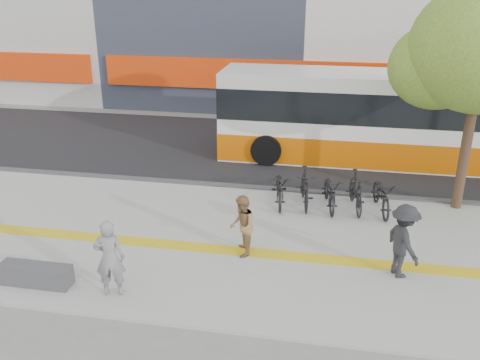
% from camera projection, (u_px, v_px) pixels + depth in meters
% --- Properties ---
extents(ground, '(120.00, 120.00, 0.00)m').
position_uv_depth(ground, '(168.00, 270.00, 11.95)').
color(ground, slate).
rests_on(ground, ground).
extents(sidewalk, '(40.00, 7.00, 0.08)m').
position_uv_depth(sidewalk, '(186.00, 238.00, 13.30)').
color(sidewalk, gray).
rests_on(sidewalk, ground).
extents(tactile_strip, '(40.00, 0.45, 0.01)m').
position_uv_depth(tactile_strip, '(180.00, 246.00, 12.83)').
color(tactile_strip, gold).
rests_on(tactile_strip, sidewalk).
extents(street, '(40.00, 8.00, 0.06)m').
position_uv_depth(street, '(240.00, 148.00, 20.14)').
color(street, black).
rests_on(street, ground).
extents(curb, '(40.00, 0.25, 0.14)m').
position_uv_depth(curb, '(217.00, 186.00, 16.48)').
color(curb, '#363639').
rests_on(curb, ground).
extents(bench, '(1.60, 0.45, 0.45)m').
position_uv_depth(bench, '(36.00, 275.00, 11.19)').
color(bench, '#363639').
rests_on(bench, sidewalk).
extents(street_tree, '(4.40, 3.80, 6.31)m').
position_uv_depth(street_tree, '(480.00, 51.00, 13.42)').
color(street_tree, '#3C291B').
rests_on(street_tree, sidewalk).
extents(bus, '(11.80, 2.80, 3.14)m').
position_uv_depth(bus, '(387.00, 121.00, 18.20)').
color(bus, white).
rests_on(bus, street).
extents(bicycle_row, '(3.83, 1.97, 1.10)m').
position_uv_depth(bicycle_row, '(330.00, 191.00, 14.76)').
color(bicycle_row, black).
rests_on(bicycle_row, sidewalk).
extents(seated_woman, '(0.70, 0.54, 1.72)m').
position_uv_depth(seated_woman, '(110.00, 258.00, 10.61)').
color(seated_woman, black).
rests_on(seated_woman, sidewalk).
extents(pedestrian_tan, '(0.70, 0.83, 1.51)m').
position_uv_depth(pedestrian_tan, '(242.00, 226.00, 12.17)').
color(pedestrian_tan, olive).
rests_on(pedestrian_tan, sidewalk).
extents(pedestrian_dark, '(1.03, 1.27, 1.71)m').
position_uv_depth(pedestrian_dark, '(403.00, 241.00, 11.29)').
color(pedestrian_dark, '#222326').
rests_on(pedestrian_dark, sidewalk).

